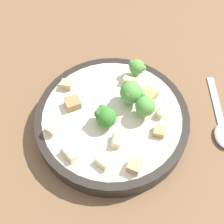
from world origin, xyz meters
The scene contains 18 objects.
ground_plane centered at (0.00, 0.00, 0.00)m, with size 2.00×2.00×0.00m, color brown.
pasta_bowl centered at (0.00, 0.00, 0.02)m, with size 0.25×0.25×0.03m.
broccoli_floret_0 centered at (0.01, 0.05, 0.06)m, with size 0.03×0.03×0.04m.
broccoli_floret_1 centered at (0.01, -0.01, 0.05)m, with size 0.03×0.03×0.04m.
broccoli_floret_2 centered at (-0.02, 0.03, 0.06)m, with size 0.04×0.04×0.04m.
broccoli_floret_3 centered at (-0.08, 0.05, 0.05)m, with size 0.03×0.03×0.04m.
rigatoni_0 centered at (0.01, -0.09, 0.04)m, with size 0.02×0.02×0.03m, color beige.
rigatoni_1 centered at (0.06, -0.07, 0.04)m, with size 0.01×0.01×0.03m, color beige.
rigatoni_2 centered at (0.01, 0.08, 0.04)m, with size 0.01×0.01×0.03m, color beige.
rigatoni_3 centered at (0.05, 0.00, 0.04)m, with size 0.02×0.02×0.02m, color beige.
rigatoni_4 centered at (0.08, -0.03, 0.04)m, with size 0.01×0.01×0.02m, color beige.
rigatoni_5 centered at (-0.06, 0.04, 0.04)m, with size 0.02×0.02×0.02m, color beige.
chicken_chunk_0 centered at (0.04, 0.07, 0.04)m, with size 0.02×0.02×0.01m, color tan.
chicken_chunk_1 centered at (-0.07, -0.07, 0.04)m, with size 0.02×0.01×0.01m, color tan.
chicken_chunk_2 centered at (-0.03, -0.06, 0.04)m, with size 0.02×0.02×0.01m, color #A87A4C.
chicken_chunk_3 centered at (0.10, 0.02, 0.04)m, with size 0.02×0.02×0.02m, color tan.
chicken_chunk_4 centered at (-0.03, 0.07, 0.04)m, with size 0.02×0.02×0.01m, color tan.
spoon centered at (0.03, 0.19, 0.00)m, with size 0.15×0.04×0.01m.
Camera 1 is at (0.27, -0.04, 0.46)m, focal length 50.00 mm.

